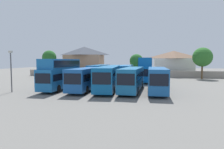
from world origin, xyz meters
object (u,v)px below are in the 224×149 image
house_terrace_left (84,60)px  bus_6 (99,72)px  bus_7 (114,72)px  tree_left_of_lot (49,58)px  bus_5 (157,78)px  bus_9 (144,68)px  bus_3 (108,77)px  tree_behind_wall (202,57)px  lamp_post_lot_edge (11,68)px  house_terrace_centre (174,63)px  bus_1 (61,72)px  bus_8 (126,72)px  tree_right_of_lot (136,61)px  bus_2 (86,77)px  bus_4 (132,78)px

house_terrace_left → bus_6: bearing=-61.5°
bus_7 → tree_left_of_lot: (-18.85, 7.16, 3.26)m
bus_5 → bus_9: bus_9 is taller
bus_3 → house_terrace_left: size_ratio=1.05×
tree_behind_wall → lamp_post_lot_edge: (-31.73, -25.53, -1.89)m
house_terrace_left → lamp_post_lot_edge: bearing=-89.1°
house_terrace_centre → tree_behind_wall: 9.58m
bus_1 → bus_7: (6.03, 13.27, -0.69)m
bus_5 → lamp_post_lot_edge: size_ratio=1.84×
bus_6 → bus_8: size_ratio=1.01×
bus_1 → tree_behind_wall: tree_behind_wall is taller
bus_7 → bus_9: bus_9 is taller
bus_9 → tree_left_of_lot: 26.47m
bus_5 → bus_3: bearing=-92.9°
bus_1 → house_terrace_left: (-6.11, 29.86, 1.80)m
bus_3 → tree_right_of_lot: tree_right_of_lot is taller
house_terrace_centre → tree_behind_wall: size_ratio=1.45×
tree_right_of_lot → house_terrace_left: bearing=166.5°
tree_left_of_lot → tree_behind_wall: tree_behind_wall is taller
bus_3 → bus_1: bearing=-93.7°
house_terrace_centre → bus_2: bearing=-119.3°
house_terrace_left → tree_right_of_lot: size_ratio=1.86×
tree_behind_wall → bus_3: bearing=-131.2°
bus_4 → tree_right_of_lot: bearing=-174.9°
bus_4 → house_terrace_centre: house_terrace_centre is taller
bus_2 → tree_left_of_lot: (-16.92, 20.74, 3.30)m
house_terrace_centre → tree_right_of_lot: size_ratio=1.77×
bus_2 → bus_6: size_ratio=0.92×
bus_6 → lamp_post_lot_edge: lamp_post_lot_edge is taller
bus_1 → house_terrace_centre: 35.55m
tree_behind_wall → house_terrace_centre: bearing=126.7°
bus_1 → bus_2: 4.18m
bus_1 → tree_right_of_lot: (10.24, 25.93, 1.68)m
bus_4 → bus_9: 13.43m
house_terrace_left → tree_right_of_lot: bearing=-13.5°
bus_9 → bus_8: bearing=-97.8°
bus_1 → bus_6: (2.69, 13.66, -0.67)m
bus_1 → bus_2: (4.10, -0.31, -0.73)m
bus_5 → tree_left_of_lot: tree_left_of_lot is taller
bus_3 → bus_6: 14.44m
bus_3 → bus_9: size_ratio=1.10×
bus_7 → tree_behind_wall: size_ratio=1.35×
bus_2 → bus_3: bus_3 is taller
bus_1 → bus_9: bearing=136.9°
house_terrace_left → house_terrace_centre: house_terrace_left is taller
bus_9 → bus_6: bearing=-94.6°
bus_5 → bus_8: size_ratio=0.91×
bus_3 → bus_7: bearing=-177.8°
tree_left_of_lot → bus_2: bearing=-50.8°
tree_right_of_lot → bus_3: bearing=-96.1°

